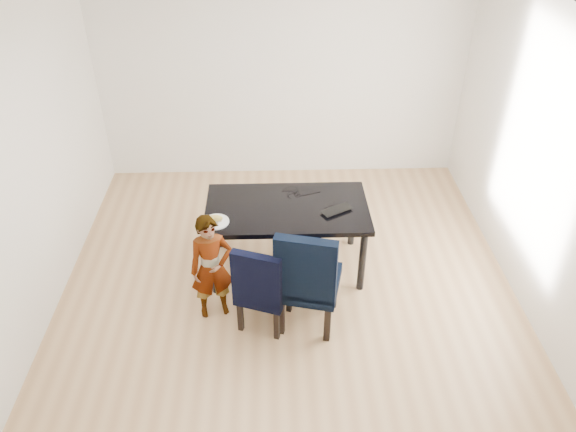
{
  "coord_description": "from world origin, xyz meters",
  "views": [
    {
      "loc": [
        -0.14,
        -4.06,
        3.82
      ],
      "look_at": [
        0.0,
        0.2,
        0.85
      ],
      "focal_mm": 35.0,
      "sensor_mm": 36.0,
      "label": 1
    }
  ],
  "objects_px": {
    "dining_table": "(287,237)",
    "child": "(212,268)",
    "plate": "(216,222)",
    "chair_left": "(265,283)",
    "laptop": "(334,208)",
    "chair_right": "(309,274)"
  },
  "relations": [
    {
      "from": "dining_table",
      "to": "child",
      "type": "relative_size",
      "value": 1.48
    },
    {
      "from": "dining_table",
      "to": "plate",
      "type": "bearing_deg",
      "value": -160.59
    },
    {
      "from": "chair_left",
      "to": "plate",
      "type": "bearing_deg",
      "value": 149.51
    },
    {
      "from": "dining_table",
      "to": "laptop",
      "type": "distance_m",
      "value": 0.6
    },
    {
      "from": "plate",
      "to": "child",
      "type": "bearing_deg",
      "value": -93.31
    },
    {
      "from": "chair_left",
      "to": "plate",
      "type": "distance_m",
      "value": 0.77
    },
    {
      "from": "child",
      "to": "laptop",
      "type": "height_order",
      "value": "child"
    },
    {
      "from": "dining_table",
      "to": "chair_right",
      "type": "distance_m",
      "value": 0.82
    },
    {
      "from": "chair_left",
      "to": "chair_right",
      "type": "xyz_separation_m",
      "value": [
        0.4,
        0.0,
        0.09
      ]
    },
    {
      "from": "chair_left",
      "to": "chair_right",
      "type": "relative_size",
      "value": 0.83
    },
    {
      "from": "dining_table",
      "to": "chair_left",
      "type": "bearing_deg",
      "value": -106.18
    },
    {
      "from": "chair_left",
      "to": "chair_right",
      "type": "bearing_deg",
      "value": 19.49
    },
    {
      "from": "dining_table",
      "to": "plate",
      "type": "relative_size",
      "value": 6.31
    },
    {
      "from": "chair_right",
      "to": "child",
      "type": "distance_m",
      "value": 0.89
    },
    {
      "from": "chair_right",
      "to": "chair_left",
      "type": "bearing_deg",
      "value": -166.35
    },
    {
      "from": "chair_left",
      "to": "plate",
      "type": "xyz_separation_m",
      "value": [
        -0.45,
        0.54,
        0.3
      ]
    },
    {
      "from": "chair_right",
      "to": "laptop",
      "type": "relative_size",
      "value": 3.5
    },
    {
      "from": "dining_table",
      "to": "chair_right",
      "type": "bearing_deg",
      "value": -77.4
    },
    {
      "from": "chair_right",
      "to": "dining_table",
      "type": "bearing_deg",
      "value": 116.25
    },
    {
      "from": "dining_table",
      "to": "laptop",
      "type": "relative_size",
      "value": 5.09
    },
    {
      "from": "chair_right",
      "to": "laptop",
      "type": "xyz_separation_m",
      "value": [
        0.28,
        0.72,
        0.21
      ]
    },
    {
      "from": "plate",
      "to": "laptop",
      "type": "distance_m",
      "value": 1.15
    }
  ]
}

